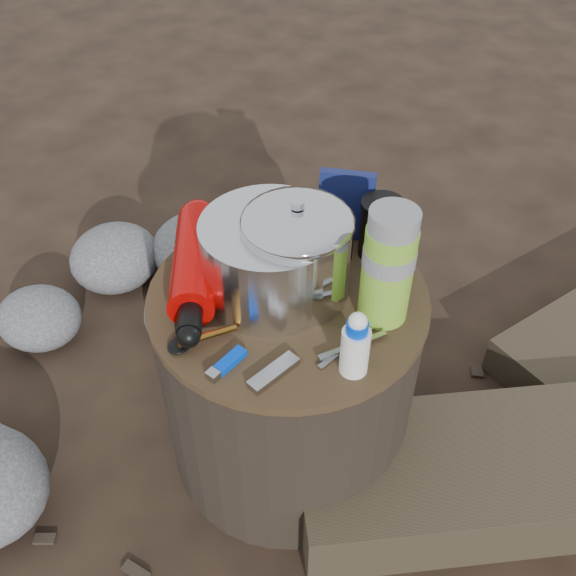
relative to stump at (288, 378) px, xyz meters
The scene contains 15 objects.
ground 0.23m from the stump, ahead, with size 60.00×60.00×0.00m, color #2E2018.
stump is the anchor object (origin of this frame).
rock_ring 0.54m from the stump, behind, with size 0.47×1.02×0.20m, color #5B5B60, non-canonical shape.
foil_windscreen 0.31m from the stump, behind, with size 0.24×0.24×0.15m, color silver.
camping_pot 0.33m from the stump, 56.49° to the left, with size 0.19×0.19×0.19m, color silver.
fuel_bottle 0.32m from the stump, 164.58° to the right, with size 0.08×0.33×0.08m, color #C40604, non-canonical shape.
thermos 0.38m from the stump, 14.13° to the left, with size 0.09×0.09×0.21m, color #80BF2F.
travel_mug 0.36m from the stump, 64.64° to the left, with size 0.08×0.08×0.12m, color black.
stuff_sack 0.34m from the stump, 125.55° to the left, with size 0.14×0.11×0.09m, color gold.
food_pouch 0.37m from the stump, 88.59° to the left, with size 0.11×0.02×0.14m, color #121953.
lighter 0.30m from the stump, 89.80° to the right, with size 0.02×0.08×0.01m, color #003CE2.
multitool 0.30m from the stump, 66.79° to the right, with size 0.03×0.09×0.01m, color #A1A1A6.
pot_grabber 0.29m from the stump, 23.64° to the right, with size 0.03×0.13×0.01m, color #A1A1A6, non-canonical shape.
spork 0.31m from the stump, 133.08° to the right, with size 0.03×0.15×0.01m, color black, non-canonical shape.
squeeze_bottle 0.35m from the stump, 28.96° to the right, with size 0.05×0.05×0.11m, color white.
Camera 1 is at (0.42, -0.73, 1.25)m, focal length 40.10 mm.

